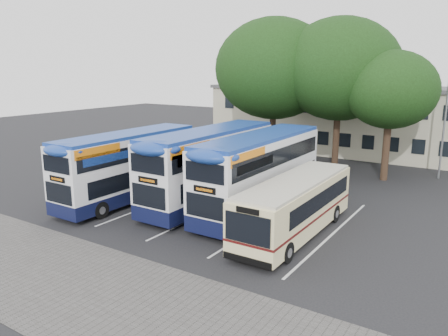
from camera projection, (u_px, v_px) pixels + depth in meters
ground at (219, 256)px, 18.75m from camera, size 120.00×120.00×0.00m
paving_strip at (96, 292)px, 15.72m from camera, size 40.00×6.00×0.01m
bay_lines at (213, 210)px, 24.82m from camera, size 14.12×11.00×0.01m
depot_building at (381, 121)px, 40.11m from camera, size 32.40×8.40×6.20m
lamp_post at (446, 109)px, 30.76m from camera, size 0.25×1.05×9.06m
tree_left at (274, 69)px, 35.14m from camera, size 9.53×9.53×11.86m
tree_mid at (340, 69)px, 32.89m from camera, size 9.09×9.09×11.66m
tree_right at (391, 90)px, 30.04m from camera, size 6.35×6.35×9.12m
bus_dd_left at (129, 164)px, 26.13m from camera, size 2.41×9.96×4.15m
bus_dd_mid at (211, 163)px, 25.52m from camera, size 2.57×10.62×4.42m
bus_dd_right at (260, 170)px, 23.98m from camera, size 2.53×10.45×4.35m
bus_single at (296, 203)px, 20.89m from camera, size 2.34×9.22×2.75m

